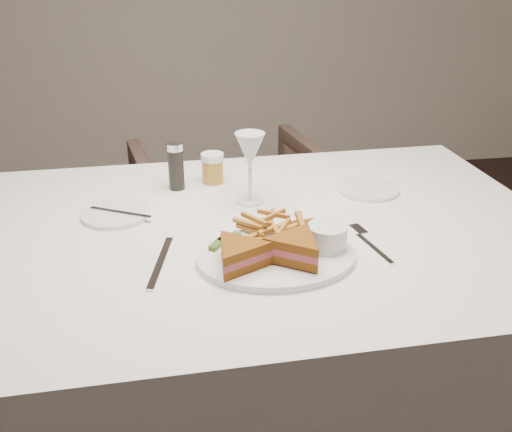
{
  "coord_description": "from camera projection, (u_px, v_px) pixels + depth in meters",
  "views": [
    {
      "loc": [
        -0.18,
        -0.9,
        1.32
      ],
      "look_at": [
        0.0,
        0.18,
        0.8
      ],
      "focal_mm": 40.0,
      "sensor_mm": 36.0,
      "label": 1
    }
  ],
  "objects": [
    {
      "name": "table",
      "position": [
        253.0,
        359.0,
        1.44
      ],
      "size": [
        1.4,
        0.95,
        0.75
      ],
      "primitive_type": "cube",
      "rotation": [
        0.0,
        0.0,
        0.02
      ],
      "color": "white",
      "rests_on": "ground"
    },
    {
      "name": "chair_far",
      "position": [
        235.0,
        223.0,
        2.19
      ],
      "size": [
        0.79,
        0.75,
        0.71
      ],
      "primitive_type": "imported",
      "rotation": [
        0.0,
        0.0,
        3.31
      ],
      "color": "#4C382F",
      "rests_on": "ground"
    },
    {
      "name": "table_setting",
      "position": [
        263.0,
        222.0,
        1.22
      ],
      "size": [
        0.79,
        0.62,
        0.18
      ],
      "color": "white",
      "rests_on": "table"
    }
  ]
}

